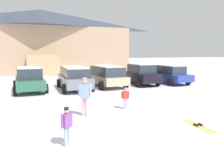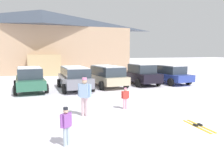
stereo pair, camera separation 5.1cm
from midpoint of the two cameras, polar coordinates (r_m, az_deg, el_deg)
The scene contains 11 objects.
ground at distance 6.57m, azimuth 21.05°, elevation -16.87°, with size 160.00×160.00×0.00m, color white.
ski_lodge at distance 30.65m, azimuth -17.93°, elevation 10.63°, with size 22.72×9.52×8.12m.
parked_green_coupe at distance 16.29m, azimuth -20.87°, elevation 1.21°, with size 2.33×4.58×1.69m.
parked_grey_wagon at distance 16.12m, azimuth -9.92°, elevation 1.75°, with size 2.17×4.55×1.66m.
parked_beige_suv at distance 17.24m, azimuth -1.47°, elevation 2.28°, with size 2.47×4.52×1.65m.
parked_black_sedan at distance 18.54m, azimuth 7.34°, elevation 2.58°, with size 2.24×4.25×1.74m.
parked_blue_hatchback at distance 19.63m, azimuth 14.78°, elevation 2.50°, with size 2.33×4.36×1.59m.
skier_adult_in_blue_parka at distance 9.33m, azimuth -7.24°, elevation -2.76°, with size 0.51×0.44×1.67m.
skier_child_in_purple_jacket at distance 6.58m, azimuth -11.92°, elevation -10.25°, with size 0.37×0.30×1.16m.
skier_child_in_red_jacket at distance 10.48m, azimuth 3.36°, elevation -3.42°, with size 0.39×0.17×1.05m.
pair_of_skis at distance 8.84m, azimuth 21.54°, elevation -10.12°, with size 0.34×1.54×0.08m.
Camera 1 is at (-4.06, -4.39, 2.75)m, focal length 35.00 mm.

